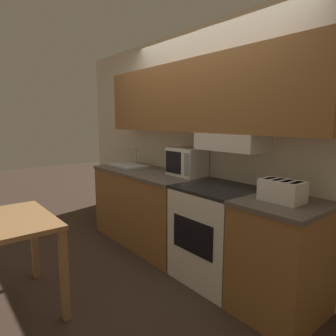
% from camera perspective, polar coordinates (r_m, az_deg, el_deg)
% --- Properties ---
extents(ground_plane, '(16.00, 16.00, 0.00)m').
position_cam_1_polar(ground_plane, '(3.68, 6.80, -15.58)').
color(ground_plane, '#3D2D23').
extents(wall_back, '(5.33, 0.38, 2.55)m').
position_cam_1_polar(wall_back, '(3.29, 6.60, 8.80)').
color(wall_back, silver).
rests_on(wall_back, ground_plane).
extents(lower_counter_main, '(1.60, 0.68, 0.92)m').
position_cam_1_polar(lower_counter_main, '(3.80, -3.92, -7.34)').
color(lower_counter_main, '#936033').
rests_on(lower_counter_main, ground_plane).
extents(lower_counter_right_stub, '(0.62, 0.68, 0.92)m').
position_cam_1_polar(lower_counter_right_stub, '(2.61, 20.75, -15.78)').
color(lower_counter_right_stub, '#936033').
rests_on(lower_counter_right_stub, ground_plane).
extents(stove_range, '(0.71, 0.66, 0.92)m').
position_cam_1_polar(stove_range, '(2.98, 9.32, -12.20)').
color(stove_range, white).
rests_on(stove_range, ground_plane).
extents(microwave, '(0.42, 0.29, 0.31)m').
position_cam_1_polar(microwave, '(3.37, 3.57, 1.18)').
color(microwave, white).
rests_on(microwave, lower_counter_main).
extents(toaster, '(0.33, 0.20, 0.17)m').
position_cam_1_polar(toaster, '(2.46, 20.91, -4.04)').
color(toaster, white).
rests_on(toaster, lower_counter_right_stub).
extents(sink_basin, '(0.53, 0.36, 0.24)m').
position_cam_1_polar(sink_basin, '(4.08, -7.69, 0.54)').
color(sink_basin, '#B7BABF').
rests_on(sink_basin, lower_counter_main).
extents(dining_table, '(0.89, 0.61, 0.76)m').
position_cam_1_polar(dining_table, '(2.75, -27.69, -11.31)').
color(dining_table, '#9E7042').
rests_on(dining_table, ground_plane).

